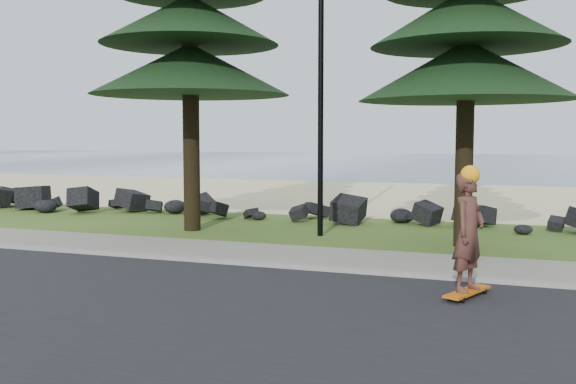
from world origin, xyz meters
name	(u,v)px	position (x,y,z in m)	size (l,w,h in m)	color
ground	(276,258)	(0.00, 0.00, 0.00)	(160.00, 160.00, 0.00)	#38551A
road	(163,316)	(0.00, -4.50, 0.01)	(160.00, 7.00, 0.02)	black
kerb	(260,264)	(0.00, -0.90, 0.05)	(160.00, 0.20, 0.10)	gray
sidewalk	(279,255)	(0.00, 0.20, 0.04)	(160.00, 2.00, 0.08)	gray
beach_sand	(397,196)	(0.00, 14.50, 0.01)	(160.00, 15.00, 0.01)	#D2BD8C
ocean	(462,162)	(0.00, 51.00, 0.00)	(160.00, 58.00, 0.01)	#344B63
seawall_boulders	(344,223)	(0.00, 5.60, 0.00)	(60.00, 2.40, 1.10)	black
lamp_post	(321,70)	(0.00, 3.20, 4.13)	(0.25, 0.14, 8.14)	black
skateboarder	(469,233)	(3.93, -2.07, 1.03)	(0.67, 1.12, 2.04)	#C55C0B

